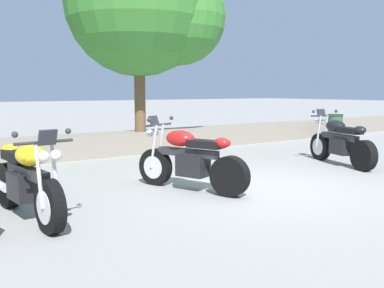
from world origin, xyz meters
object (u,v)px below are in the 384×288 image
Objects in this scene: leafy_tree_mid_left at (147,6)px; trash_bin at (335,128)px; motorcycle_yellow_near_left at (27,181)px; motorcycle_black_far_right at (340,143)px; motorcycle_red_centre at (189,160)px.

trash_bin is (6.09, -1.14, -3.25)m from leafy_tree_mid_left.
motorcycle_yellow_near_left is 1.02× the size of motorcycle_black_far_right.
motorcycle_red_centre is (2.54, 0.16, 0.00)m from motorcycle_yellow_near_left.
leafy_tree_mid_left reaches higher than trash_bin.
motorcycle_yellow_near_left is 2.40× the size of trash_bin.
leafy_tree_mid_left is at bearing 46.08° from motorcycle_yellow_near_left.
motorcycle_black_far_right is (6.53, 0.24, 0.00)m from motorcycle_yellow_near_left.
trash_bin is at bearing 37.99° from motorcycle_black_far_right.
motorcycle_yellow_near_left reaches higher than trash_bin.
leafy_tree_mid_left is at bearing 122.85° from motorcycle_black_far_right.
motorcycle_black_far_right is at bearing 1.18° from motorcycle_red_centre.
trash_bin is (10.09, 3.02, -0.05)m from motorcycle_yellow_near_left.
motorcycle_black_far_right reaches higher than trash_bin.
leafy_tree_mid_left reaches higher than motorcycle_black_far_right.
motorcycle_black_far_right is at bearing -142.01° from trash_bin.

